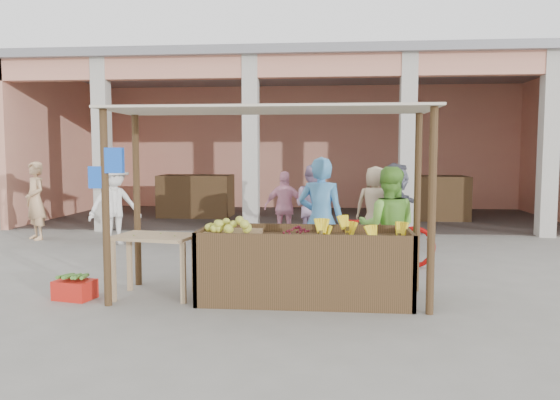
# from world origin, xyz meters

# --- Properties ---
(ground) EXTENTS (60.00, 60.00, 0.00)m
(ground) POSITION_xyz_m (0.00, 0.00, 0.00)
(ground) COLOR slate
(ground) RESTS_ON ground
(market_building) EXTENTS (14.40, 6.40, 4.20)m
(market_building) POSITION_xyz_m (0.05, 8.93, 2.70)
(market_building) COLOR tan
(market_building) RESTS_ON ground
(fruit_stall) EXTENTS (2.60, 0.95, 0.80)m
(fruit_stall) POSITION_xyz_m (0.50, 0.00, 0.40)
(fruit_stall) COLOR #4F351F
(fruit_stall) RESTS_ON ground
(stall_awning) EXTENTS (4.09, 1.35, 2.39)m
(stall_awning) POSITION_xyz_m (-0.01, 0.06, 1.98)
(stall_awning) COLOR #4F351F
(stall_awning) RESTS_ON ground
(banana_heap) EXTENTS (1.10, 0.60, 0.20)m
(banana_heap) POSITION_xyz_m (1.16, -0.04, 0.90)
(banana_heap) COLOR yellow
(banana_heap) RESTS_ON fruit_stall
(melon_tray) EXTENTS (0.71, 0.61, 0.19)m
(melon_tray) POSITION_xyz_m (-0.41, 0.01, 0.89)
(melon_tray) COLOR #906F4A
(melon_tray) RESTS_ON fruit_stall
(berry_heap) EXTENTS (0.44, 0.36, 0.14)m
(berry_heap) POSITION_xyz_m (0.41, 0.04, 0.87)
(berry_heap) COLOR maroon
(berry_heap) RESTS_ON fruit_stall
(side_table) EXTENTS (1.09, 0.82, 0.80)m
(side_table) POSITION_xyz_m (-1.41, 0.00, 0.66)
(side_table) COLOR tan
(side_table) RESTS_ON ground
(papaya_pile) EXTENTS (0.66, 0.38, 0.19)m
(papaya_pile) POSITION_xyz_m (-1.41, 0.00, 0.89)
(papaya_pile) COLOR #4F812A
(papaya_pile) RESTS_ON side_table
(red_crate) EXTENTS (0.52, 0.42, 0.24)m
(red_crate) POSITION_xyz_m (-2.39, -0.21, 0.12)
(red_crate) COLOR red
(red_crate) RESTS_ON ground
(plantain_bundle) EXTENTS (0.36, 0.25, 0.07)m
(plantain_bundle) POSITION_xyz_m (-2.39, -0.21, 0.28)
(plantain_bundle) COLOR #4C8430
(plantain_bundle) RESTS_ON red_crate
(produce_sacks) EXTENTS (0.85, 0.80, 0.65)m
(produce_sacks) POSITION_xyz_m (2.53, 5.41, 0.32)
(produce_sacks) COLOR maroon
(produce_sacks) RESTS_ON ground
(vendor_blue) EXTENTS (0.80, 0.64, 1.90)m
(vendor_blue) POSITION_xyz_m (0.68, 0.98, 0.95)
(vendor_blue) COLOR #4A91D0
(vendor_blue) RESTS_ON ground
(vendor_green) EXTENTS (0.90, 0.59, 1.74)m
(vendor_green) POSITION_xyz_m (1.59, 0.76, 0.87)
(vendor_green) COLOR #7AC746
(vendor_green) RESTS_ON ground
(motorcycle) EXTENTS (0.79, 2.11, 1.09)m
(motorcycle) POSITION_xyz_m (1.49, 2.12, 0.54)
(motorcycle) COLOR #8B0705
(motorcycle) RESTS_ON ground
(shopper_a) EXTENTS (1.23, 1.16, 1.76)m
(shopper_a) POSITION_xyz_m (-3.46, 3.75, 0.88)
(shopper_a) COLOR white
(shopper_a) RESTS_ON ground
(shopper_b) EXTENTS (0.94, 0.53, 1.56)m
(shopper_b) POSITION_xyz_m (-0.10, 4.26, 0.78)
(shopper_b) COLOR pink
(shopper_b) RESTS_ON ground
(shopper_c) EXTENTS (0.91, 0.67, 1.74)m
(shopper_c) POSITION_xyz_m (1.69, 4.20, 0.87)
(shopper_c) COLOR tan
(shopper_c) RESTS_ON ground
(shopper_d) EXTENTS (1.10, 1.73, 1.74)m
(shopper_d) POSITION_xyz_m (2.03, 3.63, 0.87)
(shopper_d) COLOR #474955
(shopper_d) RESTS_ON ground
(shopper_e) EXTENTS (0.80, 0.77, 1.72)m
(shopper_e) POSITION_xyz_m (-5.39, 4.25, 0.86)
(shopper_e) COLOR tan
(shopper_e) RESTS_ON ground
(shopper_f) EXTENTS (0.99, 0.89, 1.76)m
(shopper_f) POSITION_xyz_m (0.47, 3.81, 0.88)
(shopper_f) COLOR #9F80A7
(shopper_f) RESTS_ON ground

